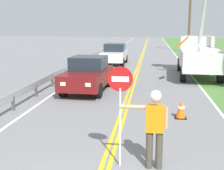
# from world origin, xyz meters

# --- Properties ---
(centerline_yellow_left) EXTENTS (0.11, 110.00, 0.01)m
(centerline_yellow_left) POSITION_xyz_m (-0.09, 20.00, 0.01)
(centerline_yellow_left) COLOR yellow
(centerline_yellow_left) RESTS_ON ground
(centerline_yellow_right) EXTENTS (0.11, 110.00, 0.01)m
(centerline_yellow_right) POSITION_xyz_m (0.09, 20.00, 0.01)
(centerline_yellow_right) COLOR yellow
(centerline_yellow_right) RESTS_ON ground
(edge_line_right) EXTENTS (0.12, 110.00, 0.01)m
(edge_line_right) POSITION_xyz_m (3.60, 20.00, 0.01)
(edge_line_right) COLOR silver
(edge_line_right) RESTS_ON ground
(edge_line_left) EXTENTS (0.12, 110.00, 0.01)m
(edge_line_left) POSITION_xyz_m (-3.60, 20.00, 0.01)
(edge_line_left) COLOR silver
(edge_line_left) RESTS_ON ground
(flagger_worker) EXTENTS (1.09, 0.25, 1.83)m
(flagger_worker) POSITION_xyz_m (1.09, 2.42, 1.05)
(flagger_worker) COLOR #474238
(flagger_worker) RESTS_ON ground
(stop_sign_paddle) EXTENTS (0.56, 0.04, 2.33)m
(stop_sign_paddle) POSITION_xyz_m (0.32, 2.44, 1.71)
(stop_sign_paddle) COLOR silver
(stop_sign_paddle) RESTS_ON ground
(utility_bucket_truck) EXTENTS (2.95, 6.91, 6.03)m
(utility_bucket_truck) POSITION_xyz_m (3.97, 15.72, 1.43)
(utility_bucket_truck) COLOR silver
(utility_bucket_truck) RESTS_ON ground
(oncoming_sedan_nearest) EXTENTS (2.06, 4.18, 1.70)m
(oncoming_sedan_nearest) POSITION_xyz_m (-2.09, 10.16, 0.83)
(oncoming_sedan_nearest) COLOR maroon
(oncoming_sedan_nearest) RESTS_ON ground
(oncoming_sedan_second) EXTENTS (1.96, 4.13, 1.70)m
(oncoming_sedan_second) POSITION_xyz_m (-2.07, 20.61, 0.83)
(oncoming_sedan_second) COLOR silver
(oncoming_sedan_second) RESTS_ON ground
(utility_pole_mid) EXTENTS (1.80, 0.28, 8.58)m
(utility_pole_mid) POSITION_xyz_m (5.41, 33.32, 4.48)
(utility_pole_mid) COLOR brown
(utility_pole_mid) RESTS_ON ground
(traffic_cone_lead) EXTENTS (0.40, 0.40, 0.70)m
(traffic_cone_lead) POSITION_xyz_m (2.06, 6.31, 0.34)
(traffic_cone_lead) COLOR orange
(traffic_cone_lead) RESTS_ON ground
(guardrail_left_shoulder) EXTENTS (0.10, 32.00, 0.71)m
(guardrail_left_shoulder) POSITION_xyz_m (-4.20, 14.42, 0.52)
(guardrail_left_shoulder) COLOR #9EA0A3
(guardrail_left_shoulder) RESTS_ON ground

